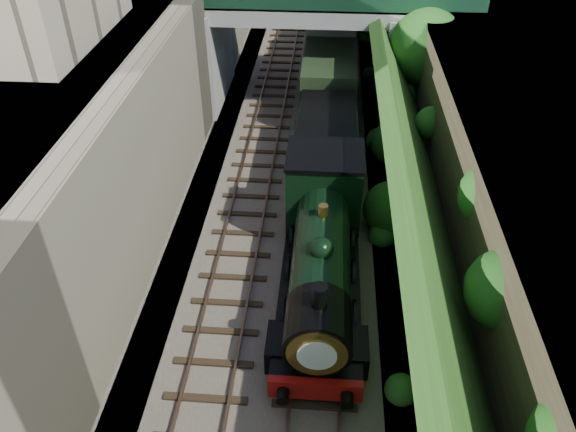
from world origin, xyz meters
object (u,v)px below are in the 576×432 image
object	(u,v)px
locomotive	(321,251)
tender	(326,150)
road_bridge	(326,33)
tree	(428,49)

from	to	relation	value
locomotive	tender	bearing A→B (deg)	90.00
road_bridge	locomotive	bearing A→B (deg)	-89.07
locomotive	tender	xyz separation A→B (m)	(-0.00, 7.36, -0.27)
locomotive	tree	bearing A→B (deg)	68.80
road_bridge	tender	bearing A→B (deg)	-88.24
road_bridge	tree	size ratio (longest dim) A/B	2.42
tender	locomotive	bearing A→B (deg)	-90.00
road_bridge	tender	xyz separation A→B (m)	(0.26, -8.34, -2.46)
road_bridge	locomotive	world-z (taller)	road_bridge
locomotive	tender	world-z (taller)	locomotive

